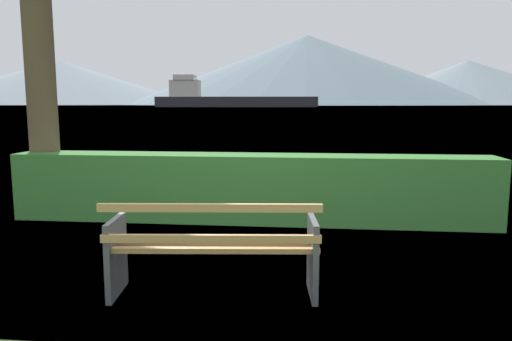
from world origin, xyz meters
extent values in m
plane|color=#567A38|center=(0.00, 0.00, 0.00)|extent=(1400.00, 1400.00, 0.00)
plane|color=#7A99A8|center=(0.00, 309.02, 0.00)|extent=(620.00, 620.00, 0.00)
cube|color=tan|center=(0.02, -0.19, 0.45)|extent=(1.78, 0.23, 0.04)
cube|color=tan|center=(0.00, 0.00, 0.45)|extent=(1.78, 0.23, 0.04)
cube|color=tan|center=(-0.02, 0.19, 0.45)|extent=(1.78, 0.23, 0.04)
cube|color=tan|center=(0.03, -0.26, 0.57)|extent=(1.78, 0.21, 0.06)
cube|color=tan|center=(0.03, -0.31, 0.84)|extent=(1.78, 0.21, 0.06)
cube|color=#4C4C51|center=(-0.85, -0.10, 0.34)|extent=(0.10, 0.51, 0.68)
cube|color=#4C4C51|center=(0.85, 0.06, 0.34)|extent=(0.10, 0.51, 0.68)
cube|color=#387A33|center=(0.00, 2.64, 0.47)|extent=(6.71, 0.62, 0.94)
cylinder|color=brown|center=(-3.12, 2.83, 2.21)|extent=(0.43, 0.43, 4.42)
cube|color=#232328|center=(-31.39, 215.43, 2.33)|extent=(73.98, 13.30, 4.67)
cube|color=silver|center=(-54.90, 214.09, 8.41)|extent=(13.69, 8.95, 7.47)
cube|color=silver|center=(-54.90, 214.09, 13.31)|extent=(9.78, 9.63, 2.33)
cone|color=gray|center=(-314.04, 591.09, 27.99)|extent=(350.99, 350.99, 55.98)
cone|color=slate|center=(0.00, 588.03, 41.30)|extent=(429.36, 429.36, 82.60)
cone|color=gray|center=(187.78, 592.72, 25.91)|extent=(281.26, 281.26, 51.82)
camera|label=1|loc=(0.78, -3.96, 1.65)|focal=33.70mm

